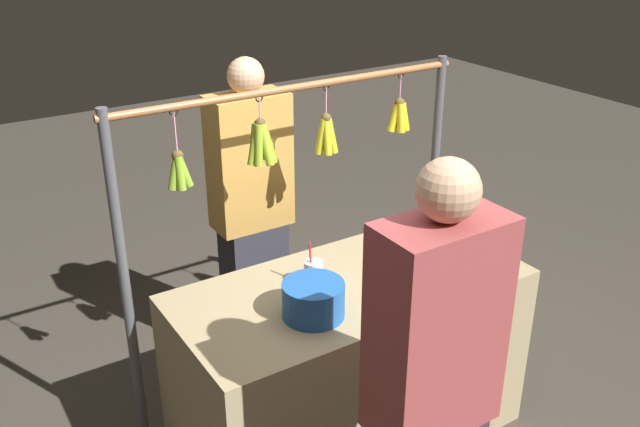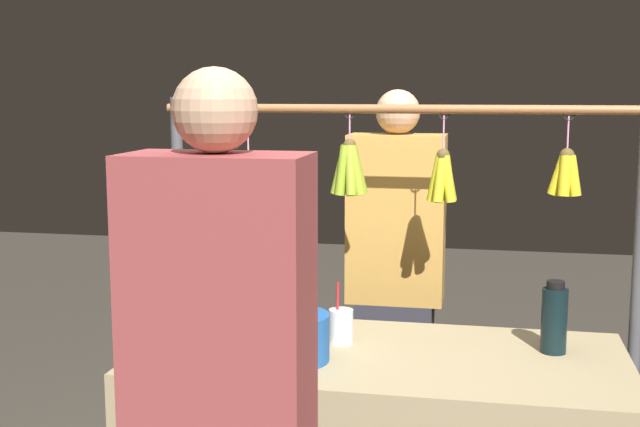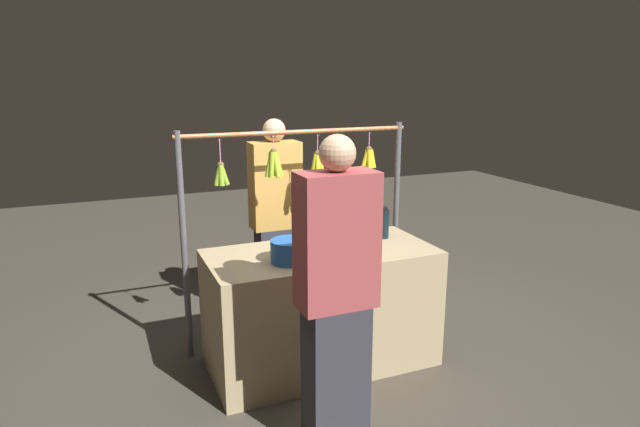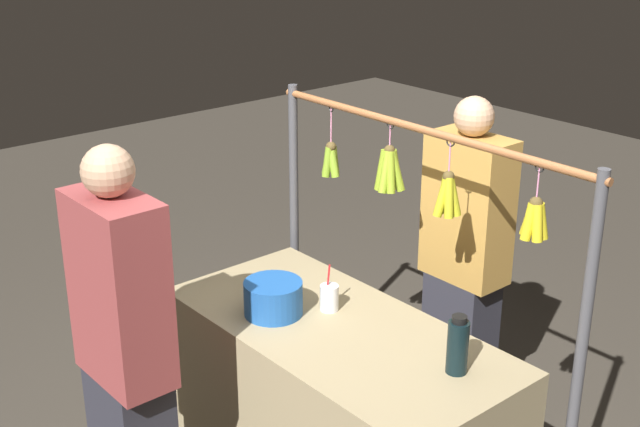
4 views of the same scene
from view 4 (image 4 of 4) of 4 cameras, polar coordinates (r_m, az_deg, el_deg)
The scene contains 7 objects.
market_counter at distance 3.66m, azimuth 1.17°, elevation -13.22°, with size 1.51×0.72×0.81m, color tan.
display_rack at distance 3.59m, azimuth 6.55°, elevation -1.34°, with size 1.71×0.13×1.60m.
water_bottle at distance 3.15m, azimuth 9.19°, elevation -8.72°, with size 0.08×0.08×0.23m.
blue_bucket at distance 3.52m, azimuth -3.14°, elevation -5.66°, with size 0.24×0.24×0.14m, color #2057A6.
drink_cup at distance 3.56m, azimuth 0.63°, elevation -5.64°, with size 0.08×0.08×0.20m.
vendor_person at distance 4.01m, azimuth 9.59°, elevation -3.77°, with size 0.39×0.21×1.63m.
customer_person at distance 3.24m, azimuth -12.81°, elevation -10.02°, with size 0.40×0.22×1.68m.
Camera 4 is at (-2.25, 2.01, 2.48)m, focal length 47.86 mm.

